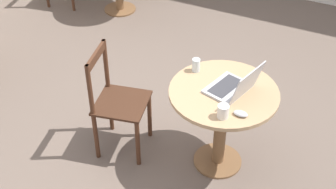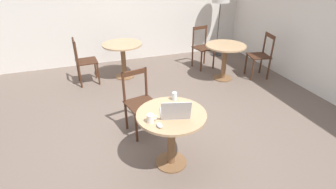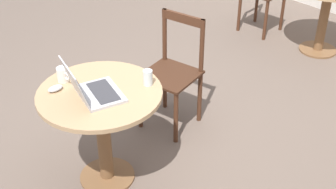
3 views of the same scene
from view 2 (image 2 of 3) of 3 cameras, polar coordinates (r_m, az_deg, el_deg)
name	(u,v)px [view 2 (image 2 of 3)]	position (r m, az deg, el deg)	size (l,w,h in m)	color
ground_plane	(155,136)	(3.82, -2.92, -8.95)	(16.00, 16.00, 0.00)	#66564C
wall_back	(112,3)	(6.30, -12.18, 18.85)	(9.40, 0.06, 2.70)	silver
cafe_table_near	(171,126)	(3.04, 0.73, -6.83)	(0.80, 0.80, 0.73)	brown
cafe_table_mid	(225,53)	(5.45, 12.32, 8.82)	(0.80, 0.80, 0.73)	brown
cafe_table_far	(123,52)	(5.49, -9.81, 9.19)	(0.80, 0.80, 0.73)	brown
chair_near_back	(140,103)	(3.71, -6.12, -1.81)	(0.47, 0.47, 0.91)	#472819
chair_mid_back	(202,48)	(6.04, 7.51, 10.10)	(0.46, 0.46, 0.91)	#472819
chair_mid_right	(261,56)	(5.79, 19.51, 7.91)	(0.47, 0.47, 0.91)	#472819
chair_far_left	(84,62)	(5.41, -17.77, 6.82)	(0.42, 0.42, 0.91)	#472819
laptop	(175,112)	(2.88, 1.55, -3.88)	(0.39, 0.38, 0.25)	#B7B7BC
mouse	(159,125)	(2.74, -1.87, -6.67)	(0.06, 0.10, 0.03)	#B7B7BC
mug	(151,118)	(2.78, -3.78, -5.22)	(0.12, 0.08, 0.10)	silver
drinking_glass	(175,96)	(3.19, 1.44, -0.38)	(0.06, 0.06, 0.10)	silver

